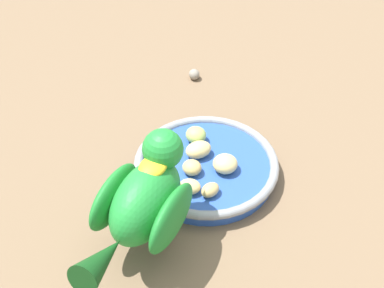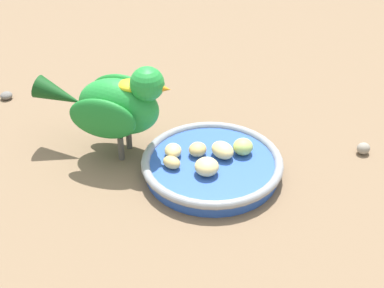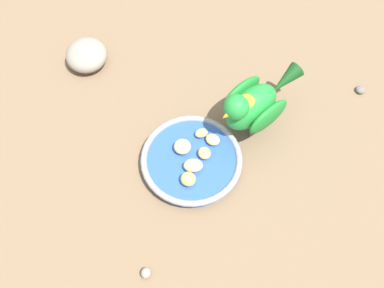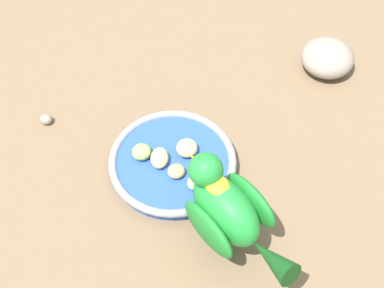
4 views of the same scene
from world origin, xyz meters
The scene contains 10 objects.
ground_plane centered at (0.00, 0.00, 0.00)m, with size 4.00×4.00×0.00m, color #7A6047.
feeding_bowl centered at (0.01, -0.03, 0.01)m, with size 0.20×0.20×0.03m.
apple_piece_0 centered at (-0.02, -0.02, 0.03)m, with size 0.03×0.03×0.02m, color #E5C67F.
apple_piece_1 centered at (0.03, -0.07, 0.03)m, with size 0.03×0.03×0.02m, color #B2CC66.
apple_piece_2 centered at (0.03, -0.01, 0.03)m, with size 0.03×0.02×0.02m, color tan.
apple_piece_3 centered at (0.00, 0.03, 0.03)m, with size 0.03×0.02×0.02m, color tan.
apple_piece_4 centered at (0.02, -0.04, 0.03)m, with size 0.04×0.03×0.02m, color #E5C67F.
apple_piece_5 centered at (0.03, 0.03, 0.03)m, with size 0.03×0.02×0.02m, color #E5C67F.
parrot centered at (0.07, 0.10, 0.08)m, with size 0.12×0.20×0.14m.
pebble_1 centered at (0.05, -0.25, 0.01)m, with size 0.02×0.02×0.02m, color gray.
Camera 1 is at (-0.03, 0.51, 0.54)m, focal length 51.58 mm.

